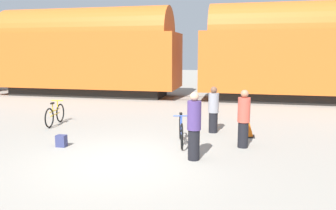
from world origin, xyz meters
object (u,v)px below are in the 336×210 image
at_px(bicycle_blue, 181,131).
at_px(traffic_cone, 248,129).
at_px(backpack, 61,141).
at_px(bicycle_yellow, 55,115).
at_px(person_in_red, 244,119).
at_px(person_in_purple, 194,126).
at_px(freight_train, 190,51).
at_px(person_in_grey, 213,110).

bearing_deg(bicycle_blue, traffic_cone, 32.64).
distance_m(backpack, traffic_cone, 5.73).
height_order(bicycle_yellow, person_in_red, person_in_red).
bearing_deg(backpack, person_in_purple, -4.55).
distance_m(freight_train, bicycle_blue, 9.78).
bearing_deg(person_in_purple, bicycle_blue, -42.33).
xyz_separation_m(bicycle_blue, person_in_grey, (0.81, 1.58, 0.39)).
height_order(freight_train, person_in_grey, freight_train).
bearing_deg(person_in_red, bicycle_yellow, 27.96).
height_order(person_in_grey, traffic_cone, person_in_grey).
bearing_deg(person_in_purple, freight_train, -55.69).
distance_m(freight_train, person_in_red, 10.04).
xyz_separation_m(bicycle_blue, person_in_red, (1.78, 0.02, 0.44)).
xyz_separation_m(bicycle_blue, person_in_purple, (0.57, -1.35, 0.47)).
bearing_deg(bicycle_blue, person_in_red, 0.61).
relative_size(bicycle_yellow, person_in_red, 1.02).
xyz_separation_m(person_in_red, traffic_cone, (0.18, 1.24, -0.57)).
relative_size(person_in_red, traffic_cone, 3.00).
relative_size(freight_train, bicycle_yellow, 29.38).
distance_m(person_in_purple, traffic_cone, 3.02).
relative_size(freight_train, person_in_purple, 28.75).
height_order(bicycle_yellow, person_in_purple, person_in_purple).
height_order(freight_train, backpack, freight_train).
relative_size(person_in_purple, traffic_cone, 3.13).
height_order(bicycle_blue, traffic_cone, bicycle_blue).
xyz_separation_m(bicycle_yellow, person_in_grey, (5.83, 0.09, 0.40)).
bearing_deg(person_in_purple, person_in_red, -106.59).
bearing_deg(backpack, bicycle_blue, 17.67).
height_order(person_in_purple, person_in_grey, person_in_purple).
distance_m(bicycle_blue, backpack, 3.46).
bearing_deg(person_in_red, person_in_grey, -17.91).
height_order(person_in_grey, person_in_red, person_in_red).
bearing_deg(person_in_grey, bicycle_yellow, 66.37).
xyz_separation_m(freight_train, person_in_red, (3.01, -9.39, -1.90)).
bearing_deg(person_in_grey, traffic_cone, -130.01).
relative_size(person_in_purple, person_in_grey, 1.10).
bearing_deg(person_in_red, person_in_purple, 88.71).
xyz_separation_m(person_in_purple, person_in_grey, (0.24, 2.93, -0.09)).
xyz_separation_m(person_in_purple, person_in_red, (1.21, 1.37, -0.04)).
distance_m(person_in_purple, person_in_red, 1.83).
distance_m(person_in_purple, person_in_grey, 2.94).
bearing_deg(traffic_cone, bicycle_yellow, 178.10).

